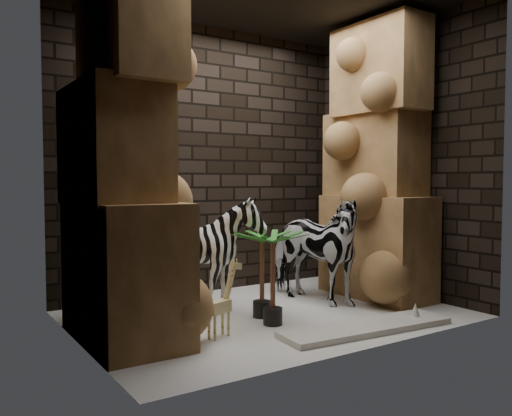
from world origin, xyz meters
TOP-DOWN VIEW (x-y plane):
  - floor at (0.00, 0.00)m, footprint 3.50×3.50m
  - wall_back at (0.00, 1.25)m, footprint 3.50×0.00m
  - wall_front at (0.00, -1.25)m, footprint 3.50×0.00m
  - wall_left at (-1.75, 0.00)m, footprint 0.00×3.00m
  - wall_right at (1.75, 0.00)m, footprint 0.00×3.00m
  - rock_pillar_left at (-1.40, 0.00)m, footprint 0.68×1.30m
  - rock_pillar_right at (1.42, 0.00)m, footprint 0.58×1.25m
  - zebra_right at (0.64, 0.16)m, footprint 0.79×1.19m
  - zebra_left at (-0.41, 0.48)m, footprint 1.10×1.27m
  - giraffe_toy at (-0.76, -0.38)m, footprint 0.34×0.21m
  - palm_front at (-0.11, -0.04)m, footprint 0.36×0.36m
  - palm_back at (-0.18, -0.31)m, footprint 0.36×0.36m
  - surfboard at (0.39, -0.89)m, footprint 1.62×0.52m

SIDE VIEW (x-z plane):
  - floor at x=0.00m, z-range 0.00..0.00m
  - surfboard at x=0.39m, z-range 0.00..0.05m
  - giraffe_toy at x=-0.76m, z-range 0.00..0.63m
  - palm_front at x=-0.11m, z-range 0.00..0.81m
  - palm_back at x=-0.18m, z-range 0.00..0.84m
  - zebra_left at x=-0.41m, z-range 0.00..1.01m
  - zebra_right at x=0.64m, z-range 0.00..1.30m
  - wall_back at x=0.00m, z-range -0.25..3.25m
  - wall_front at x=0.00m, z-range -0.25..3.25m
  - wall_left at x=-1.75m, z-range 0.00..3.00m
  - wall_right at x=1.75m, z-range 0.00..3.00m
  - rock_pillar_left at x=-1.40m, z-range 0.00..3.00m
  - rock_pillar_right at x=1.42m, z-range 0.00..3.00m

